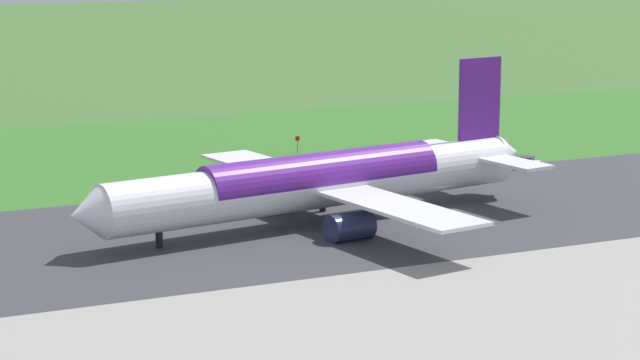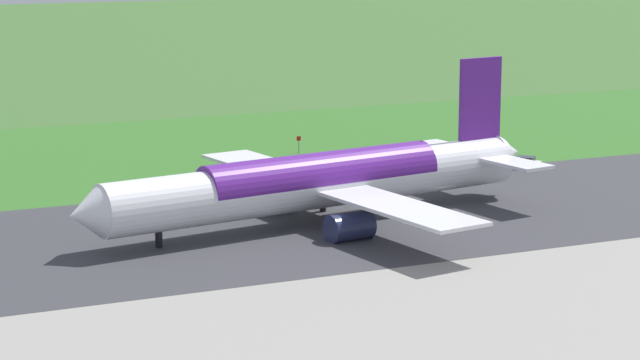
{
  "view_description": "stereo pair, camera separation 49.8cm",
  "coord_description": "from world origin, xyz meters",
  "px_view_note": "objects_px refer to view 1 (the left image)",
  "views": [
    {
      "loc": [
        64.98,
        110.94,
        29.4
      ],
      "look_at": [
        14.71,
        0.0,
        4.5
      ],
      "focal_mm": 68.57,
      "sensor_mm": 36.0,
      "label": 1
    },
    {
      "loc": [
        64.53,
        111.15,
        29.4
      ],
      "look_at": [
        14.71,
        0.0,
        4.5
      ],
      "focal_mm": 68.57,
      "sensor_mm": 36.0,
      "label": 2
    }
  ],
  "objects_px": {
    "service_car_followme": "(523,162)",
    "no_stopping_sign": "(298,143)",
    "traffic_cone_orange": "(273,160)",
    "airliner_main": "(323,181)"
  },
  "relations": [
    {
      "from": "service_car_followme",
      "to": "no_stopping_sign",
      "type": "bearing_deg",
      "value": -45.2
    },
    {
      "from": "service_car_followme",
      "to": "traffic_cone_orange",
      "type": "relative_size",
      "value": 7.89
    },
    {
      "from": "no_stopping_sign",
      "to": "service_car_followme",
      "type": "bearing_deg",
      "value": 134.8
    },
    {
      "from": "service_car_followme",
      "to": "traffic_cone_orange",
      "type": "xyz_separation_m",
      "value": [
        27.08,
        -17.03,
        -0.57
      ]
    },
    {
      "from": "traffic_cone_orange",
      "to": "no_stopping_sign",
      "type": "bearing_deg",
      "value": -139.92
    },
    {
      "from": "airliner_main",
      "to": "traffic_cone_orange",
      "type": "xyz_separation_m",
      "value": [
        -7.79,
        -32.86,
        -4.08
      ]
    },
    {
      "from": "airliner_main",
      "to": "service_car_followme",
      "type": "height_order",
      "value": "airliner_main"
    },
    {
      "from": "service_car_followme",
      "to": "traffic_cone_orange",
      "type": "height_order",
      "value": "service_car_followme"
    },
    {
      "from": "service_car_followme",
      "to": "no_stopping_sign",
      "type": "relative_size",
      "value": 1.85
    },
    {
      "from": "no_stopping_sign",
      "to": "traffic_cone_orange",
      "type": "distance_m",
      "value": 7.32
    }
  ]
}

